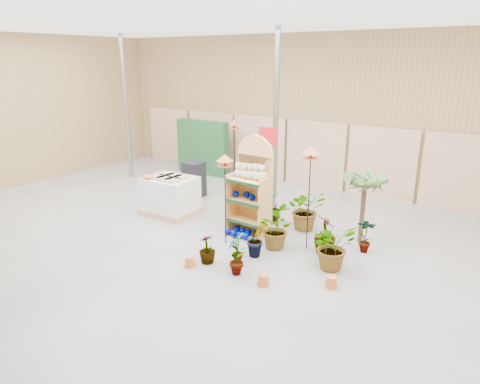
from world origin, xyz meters
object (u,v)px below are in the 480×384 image
Objects in this scene: pallet_stack at (170,195)px; potted_plant_2 at (274,228)px; bird_table_front at (225,161)px; display_shelf at (252,188)px.

potted_plant_2 is at bearing -8.72° from pallet_stack.
pallet_stack is 0.71× the size of bird_table_front.
display_shelf reaches higher than potted_plant_2.
bird_table_front is at bearing -21.17° from pallet_stack.
display_shelf is at bearing 87.21° from bird_table_front.
bird_table_front is (-0.05, -0.96, 0.80)m from display_shelf.
pallet_stack is 2.72m from bird_table_front.
bird_table_front is 2.27× the size of potted_plant_2.
potted_plant_2 is (3.19, -0.30, -0.05)m from pallet_stack.
display_shelf reaches higher than pallet_stack.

